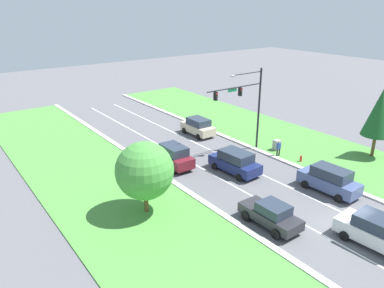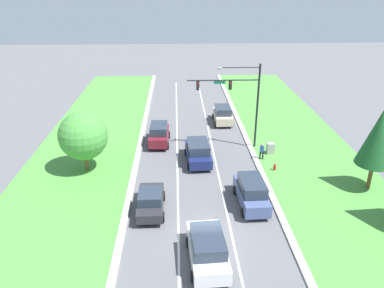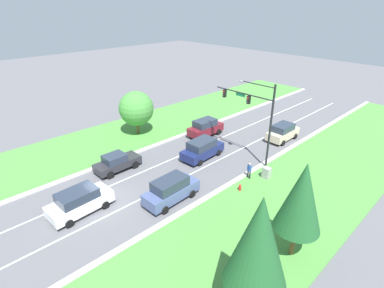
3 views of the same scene
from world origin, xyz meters
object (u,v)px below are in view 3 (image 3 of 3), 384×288
(champagne_suv, at_px, (283,132))
(pedestrian, at_px, (249,170))
(conifer_near_right_tree, at_px, (258,242))
(burgundy_suv, at_px, (205,128))
(traffic_signal_mast, at_px, (255,110))
(utility_cabinet, at_px, (266,173))
(conifer_far_right_tree, at_px, (302,197))
(fire_hydrant, at_px, (240,188))
(navy_suv, at_px, (202,149))
(slate_blue_suv, at_px, (171,190))
(white_suv, at_px, (80,201))
(charcoal_sedan, at_px, (117,162))
(oak_near_left_tree, at_px, (136,109))

(champagne_suv, distance_m, pedestrian, 10.40)
(conifer_near_right_tree, bearing_deg, burgundy_suv, 139.91)
(traffic_signal_mast, relative_size, utility_cabinet, 7.36)
(traffic_signal_mast, distance_m, conifer_far_right_tree, 12.91)
(fire_hydrant, height_order, conifer_near_right_tree, conifer_near_right_tree)
(conifer_near_right_tree, bearing_deg, conifer_far_right_tree, 95.83)
(navy_suv, relative_size, slate_blue_suv, 1.01)
(champagne_suv, relative_size, utility_cabinet, 3.90)
(white_suv, xyz_separation_m, conifer_near_right_tree, (14.43, 2.83, 3.91))
(navy_suv, height_order, conifer_near_right_tree, conifer_near_right_tree)
(traffic_signal_mast, bearing_deg, utility_cabinet, -29.41)
(navy_suv, height_order, charcoal_sedan, navy_suv)
(utility_cabinet, bearing_deg, pedestrian, -133.09)
(navy_suv, bearing_deg, fire_hydrant, -20.72)
(champagne_suv, bearing_deg, conifer_far_right_tree, -56.80)
(slate_blue_suv, relative_size, champagne_suv, 1.12)
(fire_hydrant, distance_m, conifer_near_right_tree, 12.30)
(conifer_near_right_tree, bearing_deg, charcoal_sedan, 171.39)
(navy_suv, distance_m, charcoal_sedan, 8.92)
(white_suv, bearing_deg, champagne_suv, 77.78)
(charcoal_sedan, distance_m, conifer_near_right_tree, 18.82)
(champagne_suv, height_order, fire_hydrant, champagne_suv)
(pedestrian, bearing_deg, utility_cabinet, -121.92)
(navy_suv, xyz_separation_m, conifer_near_right_tree, (14.22, -10.75, 3.90))
(white_suv, bearing_deg, slate_blue_suv, 54.96)
(oak_near_left_tree, bearing_deg, utility_cabinet, 8.94)
(slate_blue_suv, bearing_deg, traffic_signal_mast, 85.41)
(fire_hydrant, bearing_deg, white_suv, -121.30)
(traffic_signal_mast, bearing_deg, conifer_near_right_tree, -53.81)
(traffic_signal_mast, bearing_deg, oak_near_left_tree, -162.51)
(conifer_near_right_tree, height_order, oak_near_left_tree, conifer_near_right_tree)
(traffic_signal_mast, relative_size, conifer_near_right_tree, 1.13)
(oak_near_left_tree, relative_size, conifer_far_right_tree, 0.79)
(slate_blue_suv, relative_size, charcoal_sedan, 1.11)
(pedestrian, relative_size, oak_near_left_tree, 0.31)
(slate_blue_suv, bearing_deg, fire_hydrant, 57.15)
(burgundy_suv, bearing_deg, utility_cabinet, -14.03)
(navy_suv, distance_m, utility_cabinet, 7.31)
(champagne_suv, xyz_separation_m, fire_hydrant, (3.24, -12.36, -0.68))
(utility_cabinet, distance_m, fire_hydrant, 3.51)
(navy_suv, relative_size, pedestrian, 3.01)
(burgundy_suv, relative_size, conifer_far_right_tree, 0.67)
(charcoal_sedan, height_order, pedestrian, charcoal_sedan)
(slate_blue_suv, height_order, pedestrian, slate_blue_suv)
(navy_suv, bearing_deg, conifer_far_right_tree, -25.18)
(slate_blue_suv, distance_m, pedestrian, 7.93)
(charcoal_sedan, xyz_separation_m, champagne_suv, (7.48, 18.25, 0.14))
(navy_suv, distance_m, slate_blue_suv, 8.22)
(traffic_signal_mast, relative_size, white_suv, 1.68)
(traffic_signal_mast, xyz_separation_m, navy_suv, (-4.08, -3.11, -4.58))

